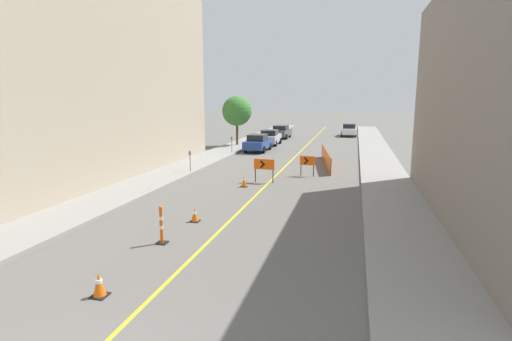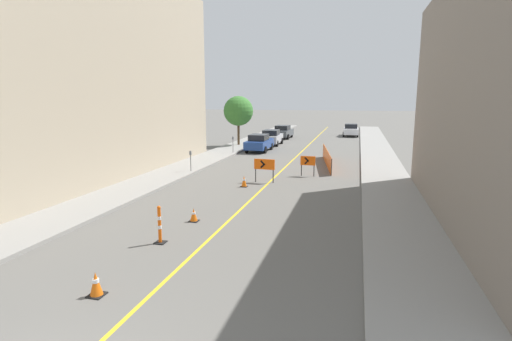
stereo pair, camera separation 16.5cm
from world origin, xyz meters
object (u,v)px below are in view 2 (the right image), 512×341
Objects in this scene: traffic_cone_nearest at (96,284)px; street_tree_left_near at (238,111)px; traffic_cone_third at (244,181)px; arrow_barricade_primary at (264,165)px; parked_car_curb_far at (283,132)px; delineator_post_front at (160,227)px; arrow_barricade_secondary at (308,162)px; traffic_cone_second at (194,215)px; parked_car_curb_mid at (271,137)px; parked_car_opposite_side at (351,130)px; parked_car_curb_near at (259,143)px; parking_meter_far_curb at (233,141)px; parking_meter_near_curb at (191,157)px.

traffic_cone_nearest is 0.13× the size of street_tree_left_near.
street_tree_left_near is at bearing 107.68° from traffic_cone_third.
parked_car_curb_far reaches higher than arrow_barricade_primary.
delineator_post_front reaches higher than traffic_cone_nearest.
arrow_barricade_secondary reaches higher than traffic_cone_third.
parked_car_curb_far is at bearing 71.35° from street_tree_left_near.
traffic_cone_second is 26.61m from parked_car_curb_mid.
parked_car_opposite_side is at bearing 81.93° from traffic_cone_second.
parked_car_curb_near is (-2.52, 21.28, 0.53)m from traffic_cone_second.
parked_car_curb_far reaches higher than parking_meter_far_curb.
parked_car_opposite_side is at bearing 82.22° from delineator_post_front.
parked_car_curb_mid is at bearing 31.52° from street_tree_left_near.
parking_meter_near_curb is at bearing -110.16° from parked_car_opposite_side.
parked_car_curb_near reaches higher than parking_meter_far_curb.
street_tree_left_near is (-8.82, 14.08, 2.64)m from arrow_barricade_secondary.
parked_car_opposite_side reaches higher than arrow_barricade_secondary.
traffic_cone_second is (-0.04, 6.33, -0.04)m from traffic_cone_nearest.
traffic_cone_second is at bearing 86.50° from delineator_post_front.
traffic_cone_nearest is 16.51m from parking_meter_near_curb.
parked_car_opposite_side reaches higher than parking_meter_far_curb.
parked_car_curb_near reaches higher than delineator_post_front.
parked_car_opposite_side is 3.05× the size of parking_meter_far_curb.
arrow_barricade_secondary is at bearing 72.58° from traffic_cone_second.
parking_meter_near_curb is (-4.32, 15.92, 0.80)m from traffic_cone_nearest.
parking_meter_near_curb is (-1.73, -23.85, 0.31)m from parked_car_curb_far.
parked_car_curb_near is 0.88× the size of street_tree_left_near.
parked_car_curb_mid is 3.21× the size of parking_meter_near_curb.
parking_meter_far_curb is (-1.80, -7.70, 0.36)m from parked_car_curb_mid.
parking_meter_near_curb is (-1.75, -11.70, 0.31)m from parked_car_curb_near.
arrow_barricade_primary is (0.84, 1.41, 0.71)m from traffic_cone_third.
delineator_post_front is at bearing -103.36° from arrow_barricade_secondary.
parked_car_opposite_side is 3.21× the size of parking_meter_near_curb.
parked_car_curb_mid is (0.04, 5.20, 0.00)m from parked_car_curb_near.
parked_car_curb_mid is 7.91m from parking_meter_far_curb.
parking_meter_near_curb is (-1.80, -16.90, 0.31)m from parked_car_curb_mid.
arrow_barricade_secondary is at bearing -47.41° from parking_meter_far_curb.
traffic_cone_third is 19.19m from street_tree_left_near.
parked_car_opposite_side is 21.80m from parking_meter_far_curb.
street_tree_left_near is at bearing -130.15° from parked_car_opposite_side.
traffic_cone_second is 19.29m from parking_meter_far_curb.
traffic_cone_third is 9.17m from delineator_post_front.
parking_meter_near_curb is (-4.28, 9.59, 0.85)m from traffic_cone_second.
parking_meter_far_curb reaches higher than arrow_barricade_primary.
parking_meter_far_curb is at bearing 134.04° from arrow_barricade_secondary.
parking_meter_far_curb is (-4.28, 18.79, 0.89)m from traffic_cone_second.
delineator_post_front is (-0.16, -2.56, 0.32)m from traffic_cone_second.
parked_car_curb_far is 0.89× the size of street_tree_left_near.
arrow_barricade_secondary is 0.95× the size of parking_meter_near_curb.
parked_car_curb_near is 5.20m from parked_car_curb_mid.
parking_meter_near_curb is at bearing 114.03° from traffic_cone_second.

